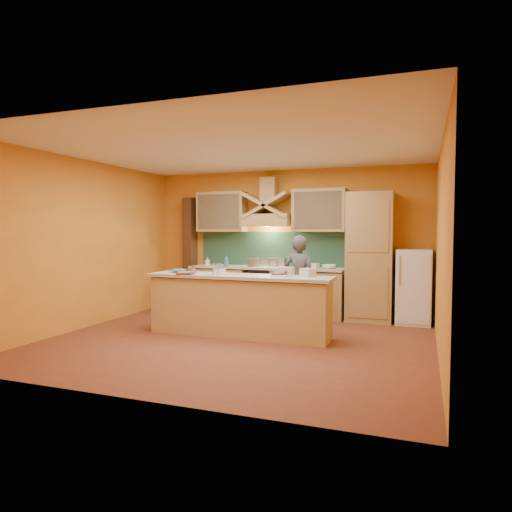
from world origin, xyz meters
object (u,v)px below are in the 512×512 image
(stove, at_px, (267,291))
(person, at_px, (300,280))
(fridge, at_px, (414,287))
(mixing_bowl, at_px, (279,273))
(kitchen_scale, at_px, (220,272))

(stove, distance_m, person, 1.20)
(stove, height_order, person, person)
(fridge, relative_size, mixing_bowl, 4.49)
(fridge, bearing_deg, person, -157.39)
(kitchen_scale, relative_size, mixing_bowl, 0.45)
(stove, bearing_deg, person, -41.80)
(stove, bearing_deg, fridge, 0.00)
(fridge, distance_m, mixing_bowl, 2.63)
(person, distance_m, kitchen_scale, 1.59)
(mixing_bowl, bearing_deg, kitchen_scale, -163.07)
(fridge, xyz_separation_m, mixing_bowl, (-1.90, -1.78, 0.33))
(stove, xyz_separation_m, fridge, (2.70, 0.00, 0.20))
(stove, relative_size, kitchen_scale, 6.98)
(kitchen_scale, xyz_separation_m, mixing_bowl, (0.86, 0.26, -0.02))
(kitchen_scale, bearing_deg, person, 75.34)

